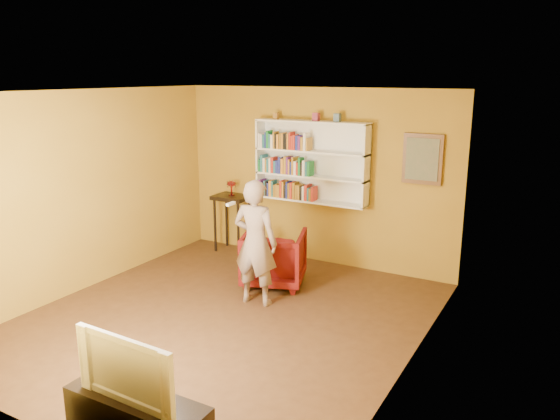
% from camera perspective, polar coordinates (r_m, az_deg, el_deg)
% --- Properties ---
extents(room_shell, '(5.30, 5.80, 2.88)m').
position_cam_1_polar(room_shell, '(6.42, -6.08, -3.03)').
color(room_shell, '#3F2614').
rests_on(room_shell, ground).
extents(bookshelf, '(1.80, 0.29, 1.23)m').
position_cam_1_polar(bookshelf, '(8.32, 3.44, 5.07)').
color(bookshelf, white).
rests_on(bookshelf, room_shell).
extents(books_row_lower, '(0.96, 0.19, 0.27)m').
position_cam_1_polar(books_row_lower, '(8.48, 0.78, 2.07)').
color(books_row_lower, '#672A80').
rests_on(books_row_lower, bookshelf).
extents(books_row_middle, '(0.90, 0.19, 0.27)m').
position_cam_1_polar(books_row_middle, '(8.43, 0.55, 4.63)').
color(books_row_middle, '#1A7733').
rests_on(books_row_middle, bookshelf).
extents(books_row_upper, '(0.85, 0.19, 0.27)m').
position_cam_1_polar(books_row_upper, '(8.38, 0.48, 7.20)').
color(books_row_upper, white).
rests_on(books_row_upper, bookshelf).
extents(ornament_left, '(0.07, 0.07, 0.10)m').
position_cam_1_polar(ornament_left, '(8.47, -0.41, 9.80)').
color(ornament_left, olive).
rests_on(ornament_left, bookshelf).
extents(ornament_centre, '(0.09, 0.09, 0.12)m').
position_cam_1_polar(ornament_centre, '(8.16, 3.79, 9.69)').
color(ornament_centre, '#90304C').
rests_on(ornament_centre, bookshelf).
extents(ornament_right, '(0.09, 0.09, 0.12)m').
position_cam_1_polar(ornament_right, '(8.02, 6.01, 9.57)').
color(ornament_right, '#486178').
rests_on(ornament_right, bookshelf).
extents(framed_painting, '(0.55, 0.05, 0.70)m').
position_cam_1_polar(framed_painting, '(7.78, 14.67, 5.16)').
color(framed_painting, '#593619').
rests_on(framed_painting, room_shell).
extents(console_table, '(0.58, 0.44, 0.95)m').
position_cam_1_polar(console_table, '(9.03, -5.05, 0.51)').
color(console_table, black).
rests_on(console_table, ground).
extents(ruby_lustre, '(0.15, 0.15, 0.24)m').
position_cam_1_polar(ruby_lustre, '(8.96, -5.10, 2.62)').
color(ruby_lustre, maroon).
rests_on(ruby_lustre, console_table).
extents(armchair, '(1.06, 1.08, 0.77)m').
position_cam_1_polar(armchair, '(7.66, -0.63, -5.03)').
color(armchair, '#4C0508').
rests_on(armchair, ground).
extents(person, '(0.62, 0.44, 1.63)m').
position_cam_1_polar(person, '(6.92, -2.59, -3.42)').
color(person, '#7F6A5D').
rests_on(person, ground).
extents(game_remote, '(0.04, 0.15, 0.04)m').
position_cam_1_polar(game_remote, '(6.70, -5.17, 0.64)').
color(game_remote, silver).
rests_on(game_remote, person).
extents(television, '(0.96, 0.15, 0.55)m').
position_cam_1_polar(television, '(4.50, -15.03, -15.41)').
color(television, black).
rests_on(television, tv_cabinet).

